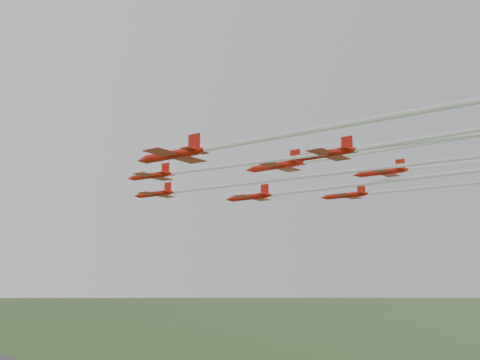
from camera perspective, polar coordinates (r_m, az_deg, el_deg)
jet_lead at (r=96.95m, az=-0.74°, el=-0.53°), size 23.27×66.20×2.54m
jet_row2_left at (r=83.94m, az=-1.36°, el=1.50°), size 22.24×56.11×2.37m
jet_row2_right at (r=106.37m, az=7.60°, el=-1.05°), size 17.48×62.39×2.96m
jet_row3_left at (r=63.68m, az=4.42°, el=4.74°), size 21.99×66.78×2.96m
jet_row3_mid at (r=85.81m, az=13.42°, el=2.93°), size 19.06×66.65×2.95m
jet_row3_right at (r=108.97m, az=20.30°, el=-0.65°), size 20.62×67.70×2.62m
jet_row4_left at (r=70.85m, az=20.03°, el=4.38°), size 16.53×58.99×2.55m
jet_row4_right at (r=96.87m, az=20.15°, el=1.41°), size 14.90×43.38×2.50m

